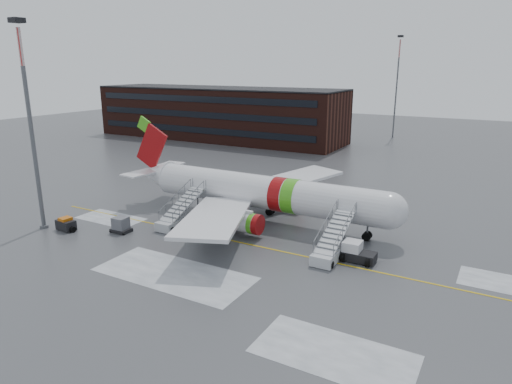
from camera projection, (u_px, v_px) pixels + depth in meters
The scene contains 10 objects.
ground at pixel (287, 248), 44.99m from camera, with size 260.00×260.00×0.00m, color #494C4F.
airliner at pixel (257, 192), 52.25m from camera, with size 35.03×32.97×11.18m.
airstair_fwd at pixel (329, 249), 42.08m from camera, with size 2.05×7.70×3.48m.
airstair_aft at pixel (175, 218), 50.60m from camera, with size 2.05×7.70×3.48m.
pushback_tug at pixel (356, 252), 41.91m from camera, with size 3.23×2.43×1.83m.
uld_container at pixel (121, 225), 49.13m from camera, with size 2.10×1.58×1.66m.
baggage_tractor at pixel (66, 225), 49.76m from camera, with size 2.83×1.51×1.44m.
light_mast_near at pixel (31, 124), 47.54m from camera, with size 1.20×1.20×21.93m.
terminal_building at pixel (218, 113), 110.72m from camera, with size 62.00×16.11×12.30m.
light_mast_far_n at pixel (397, 80), 110.54m from camera, with size 1.20×1.20×24.25m.
Camera 1 is at (17.85, -37.96, 17.43)m, focal length 32.00 mm.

